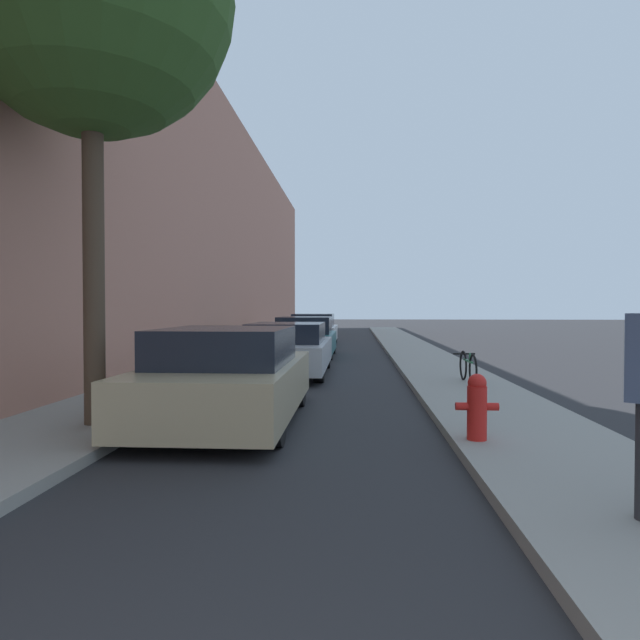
# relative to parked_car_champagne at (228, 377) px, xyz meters

# --- Properties ---
(ground_plane) EXTENTS (120.00, 120.00, 0.00)m
(ground_plane) POSITION_rel_parked_car_champagne_xyz_m (0.96, 8.81, -0.63)
(ground_plane) COLOR #28282B
(sidewalk_left) EXTENTS (2.00, 52.00, 0.12)m
(sidewalk_left) POSITION_rel_parked_car_champagne_xyz_m (-1.94, 8.81, -0.57)
(sidewalk_left) COLOR gray
(sidewalk_left) RESTS_ON ground
(sidewalk_right) EXTENTS (2.00, 52.00, 0.12)m
(sidewalk_right) POSITION_rel_parked_car_champagne_xyz_m (3.86, 8.81, -0.57)
(sidewalk_right) COLOR gray
(sidewalk_right) RESTS_ON ground
(building_facade_left) EXTENTS (0.70, 52.00, 9.28)m
(building_facade_left) POSITION_rel_parked_car_champagne_xyz_m (-3.29, 8.81, 4.00)
(building_facade_left) COLOR tan
(building_facade_left) RESTS_ON ground
(parked_car_champagne) EXTENTS (1.89, 4.17, 1.33)m
(parked_car_champagne) POSITION_rel_parked_car_champagne_xyz_m (0.00, 0.00, 0.00)
(parked_car_champagne) COLOR black
(parked_car_champagne) RESTS_ON ground
(parked_car_silver) EXTENTS (1.90, 4.48, 1.24)m
(parked_car_silver) POSITION_rel_parked_car_champagne_xyz_m (0.15, 5.51, -0.02)
(parked_car_silver) COLOR black
(parked_car_silver) RESTS_ON ground
(parked_car_teal) EXTENTS (1.91, 3.94, 1.31)m
(parked_car_teal) POSITION_rel_parked_car_champagne_xyz_m (0.12, 10.35, -0.02)
(parked_car_teal) COLOR black
(parked_car_teal) RESTS_ON ground
(parked_car_white) EXTENTS (1.91, 4.33, 1.35)m
(parked_car_white) POSITION_rel_parked_car_champagne_xyz_m (-0.03, 15.95, 0.01)
(parked_car_white) COLOR black
(parked_car_white) RESTS_ON ground
(fire_hydrant) EXTENTS (0.47, 0.22, 0.74)m
(fire_hydrant) POSITION_rel_parked_car_champagne_xyz_m (3.13, -1.26, -0.13)
(fire_hydrant) COLOR red
(fire_hydrant) RESTS_ON sidewalk_right
(bicycle) EXTENTS (0.44, 1.49, 0.61)m
(bicycle) POSITION_rel_parked_car_champagne_xyz_m (3.98, 3.41, -0.20)
(bicycle) COLOR black
(bicycle) RESTS_ON sidewalk_right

